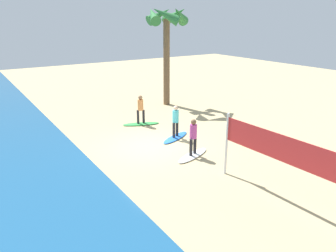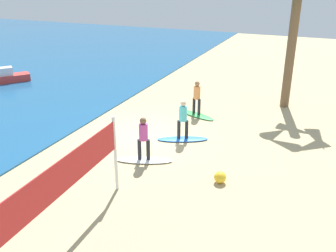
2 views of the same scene
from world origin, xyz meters
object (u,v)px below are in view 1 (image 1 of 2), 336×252
at_px(beach_ball, 247,141).
at_px(surfer_blue, 176,119).
at_px(surfboard_green, 141,124).
at_px(surfer_white, 193,134).
at_px(surfboard_white, 193,155).
at_px(surfer_green, 141,107).
at_px(palm_tree, 166,25).
at_px(surfboard_blue, 175,137).

bearing_deg(beach_ball, surfer_blue, 41.13).
bearing_deg(beach_ball, surfboard_green, 26.15).
bearing_deg(surfer_white, beach_ball, -97.36).
bearing_deg(surfer_blue, surfboard_white, 164.62).
distance_m(surfboard_white, surfer_white, 0.99).
bearing_deg(surfer_green, palm_tree, -50.43).
xyz_separation_m(surfer_blue, surfboard_green, (2.94, 0.41, -0.99)).
distance_m(surfboard_blue, surfer_green, 3.13).
height_order(surfboard_white, surfboard_blue, same).
height_order(surfboard_green, beach_ball, beach_ball).
relative_size(surfboard_white, surfboard_blue, 1.00).
height_order(surfer_white, surfboard_green, surfer_white).
bearing_deg(surfer_green, surfer_blue, -172.04).
relative_size(surfer_blue, palm_tree, 0.24).
bearing_deg(beach_ball, surfboard_white, 82.64).
relative_size(surfboard_green, beach_ball, 5.18).
distance_m(surfer_white, beach_ball, 3.13).
bearing_deg(beach_ball, surfboard_blue, 41.13).
distance_m(surfboard_white, surfer_green, 5.35).
bearing_deg(surfboard_green, surfboard_blue, 119.20).
distance_m(surfer_white, palm_tree, 10.24).
distance_m(surfer_blue, beach_ball, 3.68).
relative_size(surfboard_blue, surfboard_green, 1.00).
height_order(surfboard_white, beach_ball, beach_ball).
relative_size(surfer_white, beach_ball, 4.04).
height_order(surfboard_blue, surfer_blue, surfer_blue).
bearing_deg(surfboard_blue, beach_ball, 106.66).
relative_size(surfer_blue, surfer_green, 1.00).
bearing_deg(surfboard_green, surfer_white, 108.79).
distance_m(surfer_green, palm_tree, 6.55).
bearing_deg(surfboard_blue, surfer_white, 50.15).
bearing_deg(surfboard_blue, surfboard_white, 50.15).
bearing_deg(surfer_white, surfer_green, -2.46).
height_order(surfboard_blue, beach_ball, beach_ball).
relative_size(surfer_white, surfboard_green, 0.78).
height_order(surfer_blue, beach_ball, surfer_blue).
distance_m(surfboard_green, palm_tree, 7.25).
distance_m(surfer_white, surfboard_blue, 2.60).
relative_size(surfboard_white, surfer_blue, 1.28).
xyz_separation_m(surfer_blue, surfer_green, (2.94, 0.41, 0.00)).
bearing_deg(palm_tree, surfer_white, 154.50).
bearing_deg(surfboard_white, palm_tree, -135.19).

